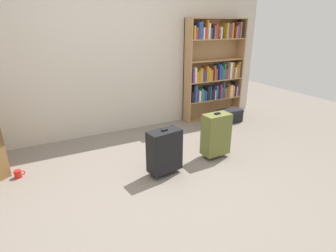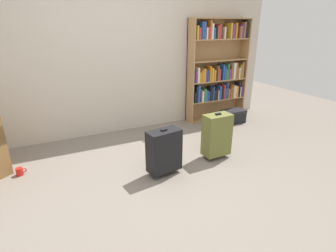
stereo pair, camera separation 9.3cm
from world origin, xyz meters
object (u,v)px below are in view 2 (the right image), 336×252
bookshelf (217,70)px  suitcase_olive (217,135)px  mug (20,172)px  storage_box (233,116)px  suitcase_black (164,151)px

bookshelf → suitcase_olive: bearing=-124.3°
mug → storage_box: bearing=6.0°
mug → storage_box: (3.49, 0.37, 0.08)m
storage_box → bookshelf: bearing=110.1°
bookshelf → suitcase_olive: bookshelf is taller
bookshelf → suitcase_olive: (-0.95, -1.39, -0.59)m
bookshelf → storage_box: (0.14, -0.39, -0.80)m
mug → suitcase_olive: bearing=-14.8°
mug → suitcase_black: suitcase_black is taller
storage_box → suitcase_olive: 1.50m
bookshelf → suitcase_black: (-1.76, -1.48, -0.62)m
mug → storage_box: storage_box is taller
bookshelf → mug: bookshelf is taller
storage_box → suitcase_olive: bearing=-137.4°
bookshelf → storage_box: bearing=-69.9°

